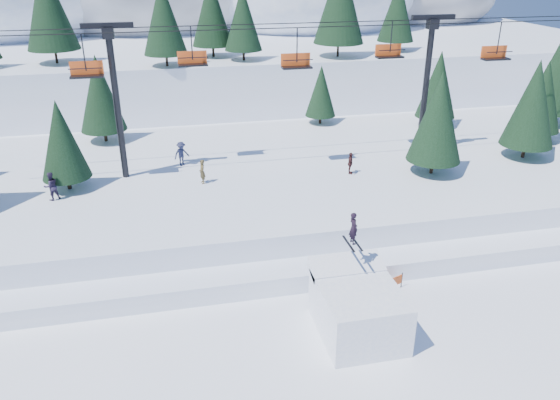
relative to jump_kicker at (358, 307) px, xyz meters
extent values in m
plane|color=white|center=(-2.12, -1.43, -1.35)|extent=(160.00, 160.00, 0.00)
cube|color=white|center=(-2.12, 16.57, -0.10)|extent=(70.00, 22.00, 2.50)
cube|color=white|center=(-2.12, 6.57, -0.80)|extent=(70.00, 6.00, 1.10)
cube|color=white|center=(-2.12, 66.57, 1.65)|extent=(110.00, 60.00, 6.00)
cylinder|color=black|center=(-7.32, 38.22, 5.25)|extent=(0.26, 0.26, 1.20)
cone|color=#16311D|center=(-7.32, 38.22, 9.53)|extent=(4.45, 4.45, 7.36)
cylinder|color=black|center=(0.97, 39.78, 5.19)|extent=(0.26, 0.26, 1.09)
cone|color=#16311D|center=(0.97, 39.78, 9.09)|extent=(4.05, 4.05, 6.70)
cylinder|color=black|center=(11.67, 39.73, 5.40)|extent=(0.26, 0.26, 1.51)
cylinder|color=black|center=(-18.70, 42.35, 5.37)|extent=(0.26, 0.26, 1.44)
cone|color=#16311D|center=(-18.70, 42.35, 10.50)|extent=(5.34, 5.34, 8.83)
cylinder|color=black|center=(19.51, 42.08, 5.22)|extent=(0.26, 0.26, 1.15)
cone|color=#16311D|center=(19.51, 42.08, 9.33)|extent=(4.27, 4.27, 7.06)
cylinder|color=black|center=(-2.03, 42.81, 5.26)|extent=(0.26, 0.26, 1.22)
cone|color=#16311D|center=(-2.03, 42.81, 9.61)|extent=(4.53, 4.53, 7.48)
cube|color=white|center=(0.00, -0.13, -0.11)|extent=(3.67, 4.54, 2.48)
cube|color=white|center=(0.00, 1.81, 1.18)|extent=(3.67, 1.59, 0.88)
imported|color=black|center=(0.10, 1.47, 3.48)|extent=(0.45, 0.63, 1.61)
cube|color=black|center=(-0.10, 1.47, 2.66)|extent=(0.11, 1.65, 0.03)
cube|color=black|center=(0.30, 1.47, 2.66)|extent=(0.11, 1.65, 0.03)
cylinder|color=black|center=(-11.12, 16.57, 6.15)|extent=(0.44, 0.44, 10.00)
cube|color=black|center=(-11.12, 16.57, 11.25)|extent=(3.20, 0.35, 0.35)
cube|color=black|center=(-11.12, 16.57, 10.80)|extent=(0.70, 0.70, 0.70)
cylinder|color=black|center=(10.88, 16.57, 6.15)|extent=(0.44, 0.44, 10.00)
cube|color=black|center=(10.88, 16.57, 11.25)|extent=(3.20, 0.35, 0.35)
cube|color=black|center=(10.88, 16.57, 10.80)|extent=(0.70, 0.70, 0.70)
cylinder|color=black|center=(-0.12, 15.37, 10.95)|extent=(46.00, 0.06, 0.06)
cylinder|color=black|center=(-0.12, 17.77, 10.95)|extent=(46.00, 0.06, 0.06)
cylinder|color=black|center=(-12.59, 15.37, 9.85)|extent=(0.08, 0.08, 2.20)
cube|color=black|center=(-12.59, 15.37, 8.40)|extent=(2.00, 0.75, 0.12)
cube|color=#FD591B|center=(-12.59, 15.75, 8.85)|extent=(2.00, 0.10, 0.85)
cylinder|color=black|center=(-12.59, 15.02, 8.95)|extent=(2.00, 0.06, 0.06)
cylinder|color=black|center=(-5.92, 17.77, 9.85)|extent=(0.08, 0.08, 2.20)
cube|color=black|center=(-5.92, 17.77, 8.40)|extent=(2.00, 0.75, 0.12)
cube|color=#FD591B|center=(-5.92, 18.15, 8.85)|extent=(2.00, 0.10, 0.85)
cylinder|color=black|center=(-5.92, 17.42, 8.95)|extent=(2.00, 0.06, 0.06)
cylinder|color=black|center=(0.76, 15.37, 9.85)|extent=(0.08, 0.08, 2.20)
cube|color=black|center=(0.76, 15.37, 8.40)|extent=(2.00, 0.75, 0.12)
cube|color=#FD591B|center=(0.76, 15.75, 8.85)|extent=(2.00, 0.10, 0.85)
cylinder|color=black|center=(0.76, 15.02, 8.95)|extent=(2.00, 0.06, 0.06)
cylinder|color=black|center=(8.37, 17.77, 9.85)|extent=(0.08, 0.08, 2.20)
cube|color=black|center=(8.37, 17.77, 8.40)|extent=(2.00, 0.75, 0.12)
cube|color=#FD591B|center=(8.37, 18.15, 8.85)|extent=(2.00, 0.10, 0.85)
cylinder|color=black|center=(8.37, 17.42, 8.95)|extent=(2.00, 0.06, 0.06)
cylinder|color=black|center=(15.50, 15.37, 9.85)|extent=(0.08, 0.08, 2.20)
cube|color=black|center=(15.50, 15.37, 8.40)|extent=(2.00, 0.75, 0.12)
cube|color=#FD591B|center=(15.50, 15.75, 8.85)|extent=(2.00, 0.10, 0.85)
cylinder|color=black|center=(15.50, 15.02, 8.95)|extent=(2.00, 0.06, 0.06)
cylinder|color=black|center=(18.26, 14.07, 1.66)|extent=(0.26, 0.26, 1.03)
cone|color=#16311D|center=(18.26, 14.07, 5.34)|extent=(3.82, 3.82, 6.32)
cylinder|color=black|center=(21.69, 17.46, 1.61)|extent=(0.26, 0.26, 0.92)
cone|color=#16311D|center=(21.69, 17.46, 4.90)|extent=(3.42, 3.42, 5.66)
cylinder|color=black|center=(26.05, 21.51, 1.74)|extent=(0.26, 0.26, 1.18)
cone|color=#16311D|center=(26.05, 21.51, 5.97)|extent=(4.40, 4.40, 7.28)
cylinder|color=black|center=(15.41, 23.03, 1.62)|extent=(0.26, 0.26, 0.93)
cone|color=#16311D|center=(15.41, 23.03, 4.94)|extent=(3.46, 3.46, 5.72)
cylinder|color=black|center=(-13.00, 25.02, 1.64)|extent=(0.26, 0.26, 0.99)
cone|color=#16311D|center=(-13.00, 25.02, 5.17)|extent=(3.66, 3.66, 6.06)
cylinder|color=black|center=(5.74, 26.16, 1.52)|extent=(0.26, 0.26, 0.74)
cone|color=#16311D|center=(5.74, 26.16, 4.15)|extent=(2.74, 2.74, 4.52)
cylinder|color=black|center=(-14.67, 15.15, 1.57)|extent=(0.26, 0.26, 0.84)
cone|color=#16311D|center=(-14.67, 15.15, 4.55)|extent=(3.10, 3.10, 5.13)
cylinder|color=black|center=(9.96, 12.60, 1.65)|extent=(0.26, 0.26, 1.00)
cone|color=#16311D|center=(9.96, 12.60, 5.24)|extent=(3.73, 3.73, 6.17)
imported|color=#4E4123|center=(-6.00, 14.21, 1.98)|extent=(0.50, 0.67, 1.65)
imported|color=#232642|center=(-7.16, 17.93, 2.05)|extent=(1.34, 1.10, 1.80)
imported|color=#2F253F|center=(-15.46, 13.53, 2.07)|extent=(1.12, 1.05, 1.84)
imported|color=#203E23|center=(12.73, 17.77, 2.05)|extent=(0.94, 0.67, 1.79)
imported|color=#3C1D1D|center=(4.29, 13.72, 1.93)|extent=(0.70, 0.99, 1.56)
cylinder|color=black|center=(1.08, 2.01, -0.90)|extent=(0.06, 0.06, 0.90)
cylinder|color=black|center=(3.68, 3.03, -0.90)|extent=(0.06, 0.06, 0.90)
cube|color=#FD591B|center=(2.38, 2.52, -0.80)|extent=(2.62, 1.06, 0.55)
cylinder|color=black|center=(6.73, 4.04, -0.90)|extent=(0.06, 0.06, 0.90)
cylinder|color=black|center=(9.52, 3.86, -0.90)|extent=(0.06, 0.06, 0.90)
cube|color=#FD591B|center=(8.12, 3.95, -0.80)|extent=(2.80, 0.22, 0.55)
camera|label=1|loc=(-8.25, -20.18, 15.36)|focal=35.00mm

